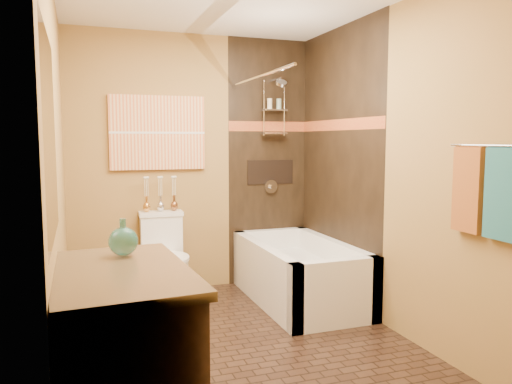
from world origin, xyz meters
name	(u,v)px	position (x,y,z in m)	size (l,w,h in m)	color
floor	(242,344)	(0.00, 0.00, 0.00)	(3.00, 3.00, 0.00)	black
wall_left	(58,177)	(-1.20, 0.00, 1.25)	(0.02, 3.00, 2.50)	#9D713D
wall_right	(386,170)	(1.20, 0.00, 1.25)	(0.02, 3.00, 2.50)	#9D713D
wall_back	(194,164)	(0.00, 1.50, 1.25)	(2.40, 0.02, 2.50)	#9D713D
wall_front	(350,195)	(0.00, -1.50, 1.25)	(2.40, 0.02, 2.50)	#9D713D
alcove_tile_back	(268,162)	(0.78, 1.49, 1.25)	(0.85, 0.01, 2.50)	black
alcove_tile_right	(338,165)	(1.19, 0.75, 1.25)	(0.01, 1.50, 2.50)	black
mosaic_band_back	(268,126)	(0.78, 1.48, 1.62)	(0.85, 0.01, 0.10)	maroon
mosaic_band_right	(338,125)	(1.18, 0.75, 1.62)	(0.01, 1.50, 0.10)	maroon
alcove_niche	(270,172)	(0.80, 1.48, 1.15)	(0.50, 0.01, 0.25)	black
shower_fixtures	(274,122)	(0.80, 1.38, 1.67)	(0.24, 0.33, 1.16)	silver
curtain_rod	(258,77)	(0.40, 0.75, 2.02)	(0.03, 0.03, 1.55)	silver
towel_bar	(485,146)	(1.15, -1.05, 1.45)	(0.02, 0.02, 0.55)	silver
towel_teal	(502,194)	(1.16, -1.18, 1.18)	(0.05, 0.22, 0.52)	#205F6B
towel_rust	(468,190)	(1.16, -0.92, 1.18)	(0.05, 0.22, 0.52)	#96551B
sunset_painting	(158,133)	(-0.35, 1.48, 1.55)	(0.90, 0.04, 0.70)	orange
vanity_mirror	(50,136)	(-1.19, -1.00, 1.50)	(0.01, 1.00, 0.90)	white
bathtub	(299,278)	(0.80, 0.75, 0.22)	(0.80, 1.50, 0.55)	white
toilet	(165,257)	(-0.35, 1.21, 0.41)	(0.42, 0.61, 0.81)	white
vanity	(120,361)	(-0.92, -1.00, 0.45)	(0.67, 1.04, 0.89)	black
teal_bottle	(123,237)	(-0.87, -0.74, 0.99)	(0.15, 0.15, 0.24)	#236B5D
bud_vases	(160,193)	(-0.35, 1.39, 0.98)	(0.33, 0.07, 0.32)	gold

